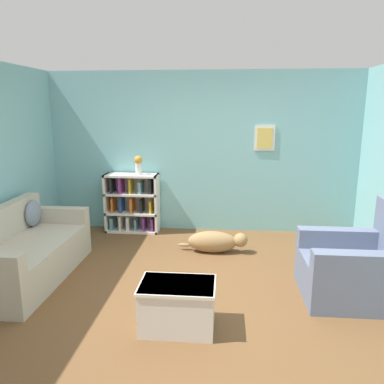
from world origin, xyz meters
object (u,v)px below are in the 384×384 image
object	(u,v)px
recliner_chair	(360,267)
vase	(138,164)
coffee_table	(178,305)
couch	(23,254)
dog	(215,242)
bookshelf	(132,204)

from	to	relation	value
recliner_chair	vase	size ratio (longest dim) A/B	3.49
coffee_table	couch	bearing A→B (deg)	155.87
vase	recliner_chair	bearing A→B (deg)	-34.87
dog	vase	xyz separation A→B (m)	(-1.28, 0.83, 0.98)
dog	vase	world-z (taller)	vase
bookshelf	vase	xyz separation A→B (m)	(0.12, -0.02, 0.67)
coffee_table	vase	world-z (taller)	vase
bookshelf	recliner_chair	bearing A→B (deg)	-33.97
dog	vase	size ratio (longest dim) A/B	3.30
couch	dog	distance (m)	2.50
recliner_chair	coffee_table	world-z (taller)	recliner_chair
dog	bookshelf	bearing A→B (deg)	148.71
couch	recliner_chair	distance (m)	3.86
dog	vase	distance (m)	1.81
recliner_chair	dog	xyz separation A→B (m)	(-1.58, 1.16, -0.19)
recliner_chair	dog	size ratio (longest dim) A/B	1.06
vase	dog	bearing A→B (deg)	-33.13
bookshelf	coffee_table	size ratio (longest dim) A/B	1.39
recliner_chair	coffee_table	xyz separation A→B (m)	(-1.88, -0.76, -0.11)
bookshelf	couch	bearing A→B (deg)	-114.64
dog	vase	bearing A→B (deg)	146.87
coffee_table	dog	bearing A→B (deg)	81.24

